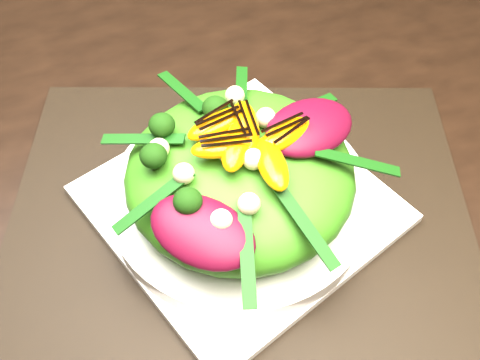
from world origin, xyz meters
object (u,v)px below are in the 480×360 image
object	(u,v)px
dining_table	(8,235)
salad_bowl	(240,195)
plate_base	(240,204)
orange_segment	(241,136)
placemat	(240,208)
lettuce_mound	(240,174)

from	to	relation	value
dining_table	salad_bowl	distance (m)	0.24
dining_table	plate_base	bearing A→B (deg)	-15.53
salad_bowl	orange_segment	size ratio (longest dim) A/B	4.22
dining_table	placemat	distance (m)	0.24
lettuce_mound	orange_segment	world-z (taller)	orange_segment
placemat	plate_base	bearing A→B (deg)	90.00
dining_table	plate_base	size ratio (longest dim) A/B	6.37
plate_base	salad_bowl	size ratio (longest dim) A/B	1.00
salad_bowl	orange_segment	distance (m)	0.08
lettuce_mound	plate_base	bearing A→B (deg)	0.00
lettuce_mound	orange_segment	distance (m)	0.04
salad_bowl	lettuce_mound	xyz separation A→B (m)	(0.00, 0.00, 0.03)
plate_base	lettuce_mound	bearing A→B (deg)	0.00
placemat	lettuce_mound	xyz separation A→B (m)	(0.00, 0.00, 0.05)
plate_base	lettuce_mound	size ratio (longest dim) A/B	1.18
plate_base	orange_segment	xyz separation A→B (m)	(0.00, 0.01, 0.09)
placemat	orange_segment	size ratio (longest dim) A/B	7.58
plate_base	orange_segment	bearing A→B (deg)	60.21
plate_base	orange_segment	distance (m)	0.09
dining_table	plate_base	world-z (taller)	dining_table
dining_table	orange_segment	distance (m)	0.27
dining_table	plate_base	distance (m)	0.24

